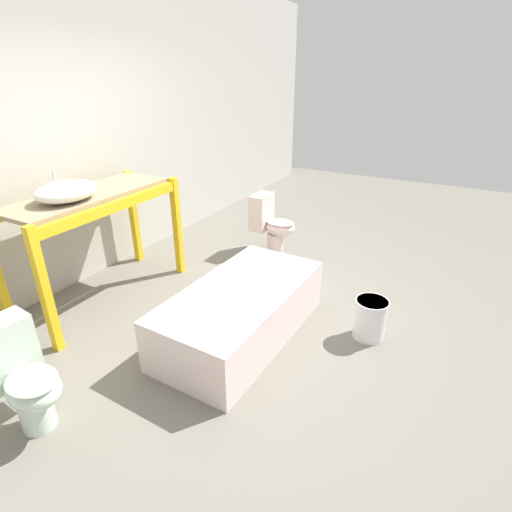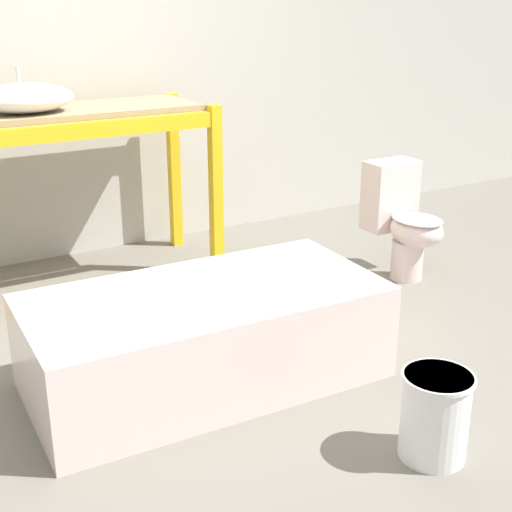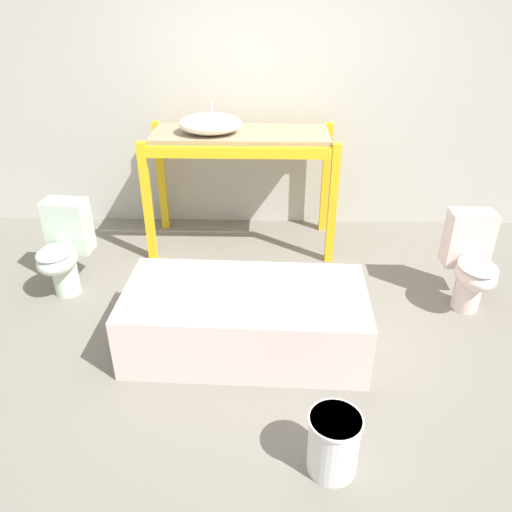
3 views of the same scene
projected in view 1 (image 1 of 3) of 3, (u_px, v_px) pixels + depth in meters
name	position (u px, v px, depth m)	size (l,w,h in m)	color
ground_plane	(239.00, 319.00, 3.69)	(12.00, 12.00, 0.00)	slate
warehouse_wall_rear	(64.00, 126.00, 3.86)	(10.80, 0.08, 3.20)	beige
shelving_rack	(92.00, 213.00, 3.70)	(1.67, 0.71, 1.08)	yellow
sink_basin	(66.00, 191.00, 3.35)	(0.54, 0.43, 0.25)	white
bathtub_main	(241.00, 308.00, 3.37)	(1.63, 0.84, 0.46)	silver
toilet_near	(21.00, 376.00, 2.46)	(0.36, 0.57, 0.72)	silver
toilet_far	(271.00, 223.00, 4.90)	(0.33, 0.54, 0.72)	silver
bucket_white	(370.00, 318.00, 3.37)	(0.28, 0.28, 0.36)	white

